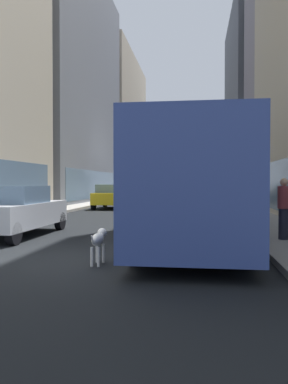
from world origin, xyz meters
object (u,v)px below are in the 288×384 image
dalmatian_dog (98,240)px  car_black_suv (182,191)px  car_grey_wagon (196,196)px  car_white_van (160,191)px  pedestrian_with_handbag (284,208)px  car_red_coupe (177,193)px  transit_bus (193,181)px  car_silver_sedan (17,211)px  box_truck (135,184)px  car_yellow_taxi (112,196)px

dalmatian_dog → car_black_suv: bearing=89.5°
car_grey_wagon → dalmatian_dog: (-1.93, -20.23, -0.31)m
car_white_van → pedestrian_with_handbag: size_ratio=2.73×
car_red_coupe → transit_bus: bearing=-85.8°
car_silver_sedan → car_white_van: 31.95m
car_red_coupe → box_truck: 4.48m
car_red_coupe → pedestrian_with_handbag: size_ratio=2.58×
car_yellow_taxi → box_truck: (-0.00, 10.12, 0.85)m
car_silver_sedan → dalmatian_dog: (3.67, -3.88, -0.31)m
pedestrian_with_handbag → car_white_van: bearing=101.3°
car_black_suv → car_red_coupe: bearing=-90.0°
car_yellow_taxi → dalmatian_dog: (3.67, -17.90, -0.31)m
car_grey_wagon → car_black_suv: same height
car_black_suv → car_white_van: bearing=-152.5°
transit_bus → car_black_suv: bearing=92.8°
transit_bus → car_red_coupe: transit_bus is taller
box_truck → pedestrian_with_handbag: box_truck is taller
car_yellow_taxi → dalmatian_dog: size_ratio=4.15×
car_black_suv → pedestrian_with_handbag: (4.10, -33.82, 0.19)m
car_yellow_taxi → pedestrian_with_handbag: (8.10, -14.68, 0.19)m
dalmatian_dog → pedestrian_with_handbag: 5.50m
transit_bus → car_black_suv: size_ratio=2.40×
transit_bus → car_red_coupe: size_ratio=2.65×
car_black_suv → box_truck: bearing=-113.9°
car_grey_wagon → car_white_van: same height
box_truck → dalmatian_dog: box_truck is taller
car_silver_sedan → box_truck: bearing=90.0°
dalmatian_dog → pedestrian_with_handbag: size_ratio=0.57×
transit_bus → car_red_coupe: bearing=94.2°
car_yellow_taxi → car_red_coupe: (4.00, 8.29, 0.00)m
box_truck → pedestrian_with_handbag: size_ratio=4.44×
car_silver_sedan → car_white_van: same height
transit_bus → pedestrian_with_handbag: 2.81m
car_grey_wagon → car_white_van: size_ratio=0.98×
box_truck → pedestrian_with_handbag: (8.10, -24.80, -0.65)m
car_black_suv → car_red_coupe: size_ratio=1.10×
car_red_coupe → box_truck: (-4.00, 1.83, 0.84)m
car_silver_sedan → pedestrian_with_handbag: pedestrian_with_handbag is taller
car_grey_wagon → dalmatian_dog: 20.33m
transit_bus → dalmatian_dog: (-1.93, -4.23, -1.26)m
car_silver_sedan → car_white_van: size_ratio=0.97×
transit_bus → car_yellow_taxi: transit_bus is taller
car_red_coupe → pedestrian_with_handbag: (4.10, -22.97, 0.19)m
car_red_coupe → dalmatian_dog: 26.20m
car_yellow_taxi → car_red_coupe: 9.20m
car_white_van → pedestrian_with_handbag: bearing=-78.7°
car_white_van → dalmatian_dog: bearing=-86.7°
car_black_suv → car_yellow_taxi: bearing=-101.8°
car_black_suv → dalmatian_dog: 37.04m
car_grey_wagon → car_red_coupe: 6.17m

